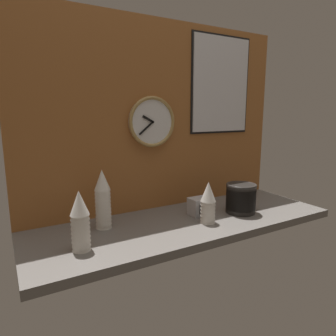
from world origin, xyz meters
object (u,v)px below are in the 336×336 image
Objects in this scene: menu_board at (221,85)px; napkin_dispenser at (200,206)px; bowl_stack_right at (241,198)px; cup_stack_far_left at (80,221)px; cup_stack_center_right at (208,202)px; wall_clock at (152,122)px; cup_stack_left at (103,199)px.

napkin_dispenser is at bearing -143.75° from menu_board.
bowl_stack_right is 23.95cm from napkin_dispenser.
menu_board is (97.11, 33.28, 59.17)cm from cup_stack_far_left.
napkin_dispenser is (3.44, 11.81, -5.92)cm from cup_stack_center_right.
wall_clock is at bearing 113.49° from cup_stack_center_right.
wall_clock is (-14.41, 33.15, 39.36)cm from cup_stack_center_right.
menu_board is at bearing 45.24° from cup_stack_center_right.
bowl_stack_right is at bearing -36.22° from wall_clock.
menu_board is at bearing 9.99° from cup_stack_left.
cup_stack_left is 75.57cm from bowl_stack_right.
menu_board reaches higher than bowl_stack_right.
cup_stack_center_right is 26.04cm from bowl_stack_right.
wall_clock is at bearing 33.50° from cup_stack_far_left.
menu_board is 76.79cm from napkin_dispenser.
bowl_stack_right is at bearing -104.95° from menu_board.
bowl_stack_right is at bearing 1.95° from cup_stack_far_left.
wall_clock reaches higher than cup_stack_far_left.
wall_clock is (-40.08, 29.36, 41.47)cm from bowl_stack_right.
cup_stack_far_left is at bearing -170.60° from napkin_dispenser.
napkin_dispenser is (17.84, -21.34, -45.28)cm from wall_clock.
wall_clock is at bearing 143.78° from bowl_stack_right.
bowl_stack_right is 1.49× the size of napkin_dispenser.
bowl_stack_right is (89.03, 3.03, -3.98)cm from cup_stack_far_left.
menu_board is (8.08, 30.25, 63.15)cm from bowl_stack_right.
bowl_stack_right is 70.49cm from menu_board.
cup_stack_far_left is at bearing -178.05° from bowl_stack_right.
cup_stack_far_left is 0.43× the size of menu_board.
cup_stack_far_left is 118.48cm from menu_board.
cup_stack_far_left is at bearing -161.08° from menu_board.
cup_stack_center_right is at bearing -106.22° from napkin_dispenser.
cup_stack_far_left is 0.90× the size of wall_clock.
menu_board is (33.75, 34.04, 61.04)cm from cup_stack_center_right.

